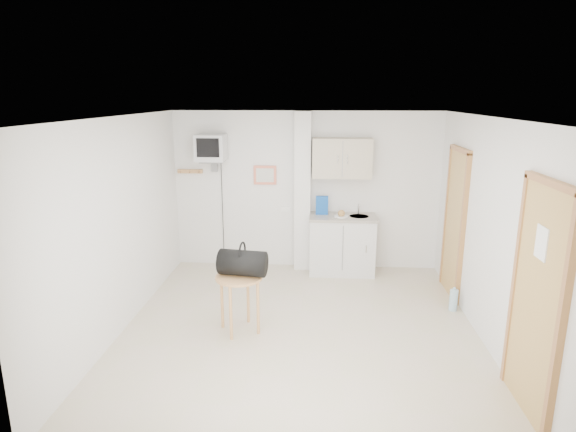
# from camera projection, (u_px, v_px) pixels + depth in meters

# --- Properties ---
(ground) EXTENTS (4.50, 4.50, 0.00)m
(ground) POSITION_uv_depth(u_px,v_px,m) (299.00, 329.00, 5.77)
(ground) COLOR beige
(ground) RESTS_ON ground
(room_envelope) EXTENTS (4.24, 4.54, 2.55)m
(room_envelope) POSITION_uv_depth(u_px,v_px,m) (321.00, 203.00, 5.46)
(room_envelope) COLOR white
(room_envelope) RESTS_ON ground
(kitchenette) EXTENTS (1.03, 0.58, 2.10)m
(kitchenette) POSITION_uv_depth(u_px,v_px,m) (342.00, 223.00, 7.47)
(kitchenette) COLOR silver
(kitchenette) RESTS_ON ground
(crt_television) EXTENTS (0.44, 0.45, 2.15)m
(crt_television) POSITION_uv_depth(u_px,v_px,m) (211.00, 149.00, 7.35)
(crt_television) COLOR slate
(crt_television) RESTS_ON ground
(round_table) EXTENTS (0.55, 0.55, 0.69)m
(round_table) POSITION_uv_depth(u_px,v_px,m) (239.00, 285.00, 5.60)
(round_table) COLOR tan
(round_table) RESTS_ON ground
(duffel_bag) EXTENTS (0.58, 0.38, 0.41)m
(duffel_bag) POSITION_uv_depth(u_px,v_px,m) (243.00, 263.00, 5.57)
(duffel_bag) COLOR black
(duffel_bag) RESTS_ON round_table
(water_bottle) EXTENTS (0.11, 0.11, 0.32)m
(water_bottle) POSITION_uv_depth(u_px,v_px,m) (453.00, 300.00, 6.25)
(water_bottle) COLOR #9EC4D3
(water_bottle) RESTS_ON ground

